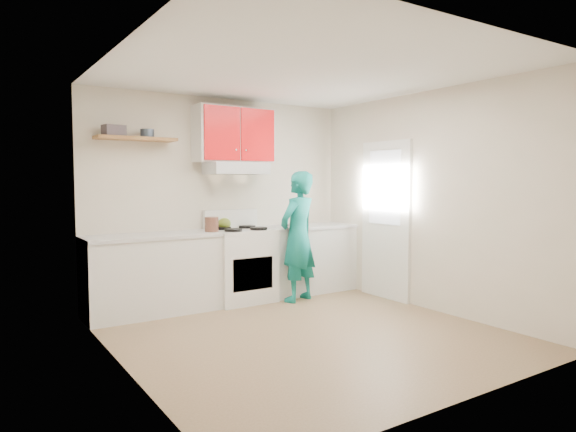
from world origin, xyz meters
TOP-DOWN VIEW (x-y plane):
  - floor at (0.00, 0.00)m, footprint 3.80×3.80m
  - ceiling at (0.00, 0.00)m, footprint 3.60×3.80m
  - back_wall at (0.00, 1.90)m, footprint 3.60×0.04m
  - front_wall at (0.00, -1.90)m, footprint 3.60×0.04m
  - left_wall at (-1.80, 0.00)m, footprint 0.04×3.80m
  - right_wall at (1.80, 0.00)m, footprint 0.04×3.80m
  - door at (1.78, 0.70)m, footprint 0.05×0.85m
  - door_glass at (1.75, 0.70)m, footprint 0.01×0.55m
  - counter_left at (-1.04, 1.60)m, footprint 1.52×0.60m
  - counter_right at (1.14, 1.60)m, footprint 1.32×0.60m
  - stove at (0.10, 1.57)m, footprint 0.76×0.65m
  - range_hood at (0.10, 1.68)m, footprint 0.76×0.44m
  - upper_cabinets at (0.10, 1.73)m, footprint 1.02×0.33m
  - shelf at (-1.15, 1.75)m, footprint 0.90×0.30m
  - books at (-1.41, 1.71)m, footprint 0.25×0.20m
  - tin at (-1.02, 1.74)m, footprint 0.21×0.21m
  - kettle at (-0.05, 1.74)m, footprint 0.22×0.22m
  - crock at (-0.33, 1.51)m, footprint 0.22×0.22m
  - cutting_board at (0.89, 1.49)m, footprint 0.36×0.29m
  - silicone_mat at (1.58, 1.55)m, footprint 0.33×0.29m
  - person at (0.73, 1.20)m, footprint 0.70×0.58m

SIDE VIEW (x-z plane):
  - floor at x=0.00m, z-range 0.00..0.00m
  - counter_left at x=-1.04m, z-range 0.00..0.90m
  - counter_right at x=1.14m, z-range 0.00..0.90m
  - stove at x=0.10m, z-range 0.00..0.92m
  - person at x=0.73m, z-range 0.00..1.66m
  - silicone_mat at x=1.58m, z-range 0.90..0.91m
  - cutting_board at x=0.89m, z-range 0.90..0.92m
  - kettle at x=-0.05m, z-range 0.92..1.06m
  - crock at x=-0.33m, z-range 0.90..1.10m
  - door at x=1.78m, z-range 0.00..2.05m
  - back_wall at x=0.00m, z-range 0.00..2.60m
  - front_wall at x=0.00m, z-range 0.00..2.60m
  - left_wall at x=-1.80m, z-range 0.00..2.60m
  - right_wall at x=1.80m, z-range 0.00..2.60m
  - door_glass at x=1.75m, z-range 0.98..1.92m
  - range_hood at x=0.10m, z-range 1.62..1.77m
  - shelf at x=-1.15m, z-range 2.00..2.04m
  - tin at x=-1.02m, z-range 2.04..2.13m
  - books at x=-1.41m, z-range 2.04..2.16m
  - upper_cabinets at x=0.10m, z-range 1.77..2.47m
  - ceiling at x=0.00m, z-range 2.58..2.62m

